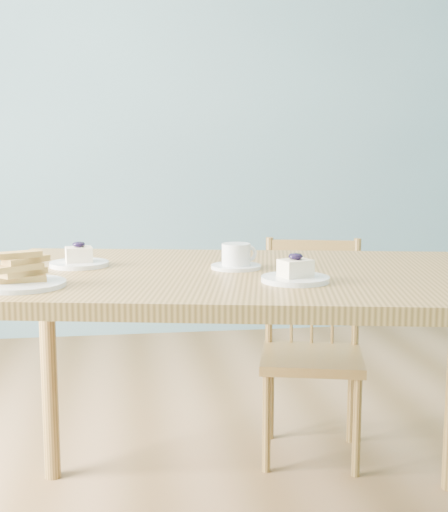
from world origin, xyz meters
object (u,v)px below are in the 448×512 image
object	(u,v)px
coffee_cup	(237,258)
biscotti_plate	(21,276)
cheesecake_plate_far	(79,260)
dining_chair	(312,347)
cheesecake_plate_near	(295,274)
dining_table	(246,300)

from	to	relation	value
coffee_cup	biscotti_plate	distance (m)	0.61
biscotti_plate	cheesecake_plate_far	bearing A→B (deg)	67.02
dining_chair	coffee_cup	distance (m)	0.77
dining_chair	cheesecake_plate_near	bearing A→B (deg)	-94.35
cheesecake_plate_far	dining_chair	bearing A→B (deg)	26.52
dining_chair	coffee_cup	size ratio (longest dim) A/B	5.62
dining_chair	biscotti_plate	world-z (taller)	biscotti_plate
dining_chair	cheesecake_plate_far	xyz separation A→B (m)	(-0.83, -0.41, 0.42)
dining_chair	coffee_cup	xyz separation A→B (m)	(-0.38, -0.52, 0.43)
dining_table	cheesecake_plate_near	distance (m)	0.22
coffee_cup	dining_table	bearing A→B (deg)	-87.78
cheesecake_plate_near	cheesecake_plate_far	bearing A→B (deg)	149.68
cheesecake_plate_near	coffee_cup	size ratio (longest dim) A/B	1.23
coffee_cup	dining_chair	bearing A→B (deg)	40.49
dining_table	cheesecake_plate_far	distance (m)	0.51
dining_chair	dining_table	bearing A→B (deg)	-107.10
dining_table	coffee_cup	world-z (taller)	coffee_cup
cheesecake_plate_near	dining_table	bearing A→B (deg)	121.12
cheesecake_plate_near	biscotti_plate	xyz separation A→B (m)	(-0.70, 0.03, 0.01)
dining_table	cheesecake_plate_near	size ratio (longest dim) A/B	9.29
coffee_cup	biscotti_plate	bearing A→B (deg)	-175.37
dining_table	cheesecake_plate_near	xyz separation A→B (m)	(0.10, -0.17, 0.10)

